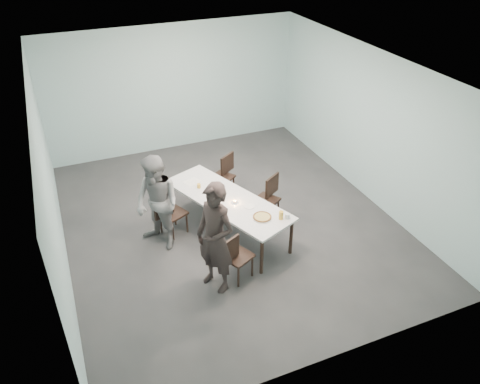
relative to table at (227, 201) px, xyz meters
name	(u,v)px	position (x,y,z in m)	size (l,w,h in m)	color
ground	(229,221)	(0.15, 0.32, -0.69)	(7.00, 7.00, 0.00)	#333335
room_shell	(227,125)	(0.15, 0.32, 1.33)	(6.02, 7.02, 3.01)	#A2C8CC
table	(227,201)	(0.00, 0.00, 0.00)	(1.80, 2.75, 0.75)	white
chair_near_left	(234,255)	(-0.36, -1.23, -0.19)	(0.65, 0.56, 0.87)	black
chair_far_left	(169,212)	(-0.99, 0.34, -0.19)	(0.65, 0.56, 0.87)	black
chair_near_right	(269,195)	(0.91, 0.15, -0.19)	(0.64, 0.58, 0.87)	black
chair_far_right	(224,173)	(0.44, 1.28, -0.19)	(0.64, 0.58, 0.87)	black
diner_near	(215,238)	(-0.67, -1.25, 0.25)	(0.69, 0.45, 1.89)	black
diner_far	(157,204)	(-1.23, 0.12, 0.19)	(0.86, 0.67, 1.76)	gray
pizza	(262,217)	(0.33, -0.79, 0.08)	(0.34, 0.34, 0.04)	white
side_plate	(249,206)	(0.26, -0.39, 0.06)	(0.18, 0.18, 0.01)	white
beer_glass	(281,215)	(0.61, -0.94, 0.13)	(0.08, 0.08, 0.15)	gold
water_tumbler	(287,216)	(0.72, -0.96, 0.10)	(0.08, 0.08, 0.09)	silver
tealight	(235,202)	(0.08, -0.18, 0.08)	(0.06, 0.06, 0.05)	silver
amber_tumbler	(199,186)	(-0.35, 0.54, 0.10)	(0.07, 0.07, 0.08)	gold
menu	(192,182)	(-0.41, 0.80, 0.06)	(0.30, 0.22, 0.01)	silver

